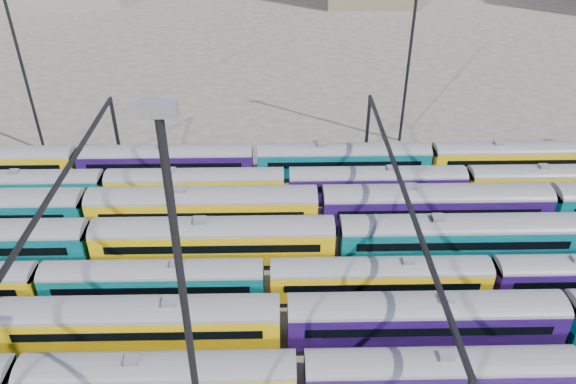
{
  "coord_description": "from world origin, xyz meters",
  "views": [
    {
      "loc": [
        -0.73,
        -40.49,
        33.56
      ],
      "look_at": [
        0.22,
        7.21,
        3.0
      ],
      "focal_mm": 35.0,
      "sensor_mm": 36.0,
      "label": 1
    }
  ],
  "objects_px": {
    "rake_2": "(267,277)",
    "rake_0": "(441,372)",
    "rake_1": "(284,318)",
    "mast_2": "(188,333)"
  },
  "relations": [
    {
      "from": "rake_1",
      "to": "mast_2",
      "type": "xyz_separation_m",
      "value": [
        -4.55,
        -12.0,
        11.2
      ]
    },
    {
      "from": "rake_2",
      "to": "mast_2",
      "type": "xyz_separation_m",
      "value": [
        -3.23,
        -17.0,
        11.55
      ]
    },
    {
      "from": "rake_0",
      "to": "rake_2",
      "type": "height_order",
      "value": "rake_0"
    },
    {
      "from": "rake_0",
      "to": "rake_2",
      "type": "distance_m",
      "value": 15.64
    },
    {
      "from": "rake_1",
      "to": "rake_2",
      "type": "xyz_separation_m",
      "value": [
        -1.32,
        5.0,
        -0.34
      ]
    },
    {
      "from": "rake_0",
      "to": "rake_1",
      "type": "relative_size",
      "value": 1.05
    },
    {
      "from": "rake_2",
      "to": "rake_0",
      "type": "bearing_deg",
      "value": -39.76
    },
    {
      "from": "rake_0",
      "to": "rake_2",
      "type": "xyz_separation_m",
      "value": [
        -12.02,
        10.0,
        -0.05
      ]
    },
    {
      "from": "mast_2",
      "to": "rake_1",
      "type": "bearing_deg",
      "value": 69.24
    },
    {
      "from": "rake_1",
      "to": "rake_0",
      "type": "bearing_deg",
      "value": -25.04
    }
  ]
}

